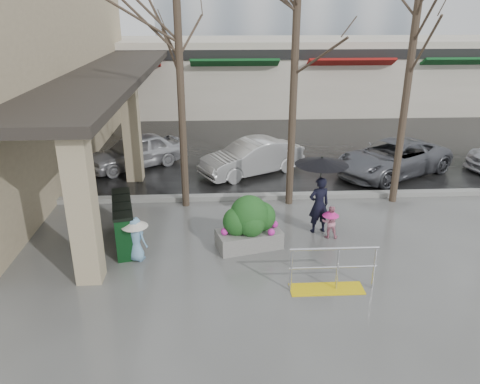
{
  "coord_description": "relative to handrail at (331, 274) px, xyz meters",
  "views": [
    {
      "loc": [
        -1.05,
        -9.74,
        5.74
      ],
      "look_at": [
        -0.45,
        1.35,
        1.3
      ],
      "focal_mm": 35.0,
      "sensor_mm": 36.0,
      "label": 1
    }
  ],
  "objects": [
    {
      "name": "pillar_back",
      "position": [
        -5.26,
        7.2,
        1.37
      ],
      "size": [
        0.55,
        0.55,
        3.5
      ],
      "primitive_type": "cube",
      "color": "tan",
      "rests_on": "ground"
    },
    {
      "name": "storefront_row",
      "position": [
        0.64,
        19.17,
        1.64
      ],
      "size": [
        34.0,
        6.74,
        4.0
      ],
      "color": "beige",
      "rests_on": "ground"
    },
    {
      "name": "car_b",
      "position": [
        -1.11,
        7.59,
        0.25
      ],
      "size": [
        4.0,
        2.99,
        1.26
      ],
      "primitive_type": "imported",
      "rotation": [
        0.0,
        0.0,
        -1.08
      ],
      "color": "silver",
      "rests_on": "ground"
    },
    {
      "name": "tree_midwest",
      "position": [
        -0.16,
        4.8,
        4.86
      ],
      "size": [
        3.2,
        3.2,
        7.0
      ],
      "color": "#382B21",
      "rests_on": "ground"
    },
    {
      "name": "tree_west",
      "position": [
        -3.36,
        4.8,
        4.71
      ],
      "size": [
        3.2,
        3.2,
        6.8
      ],
      "color": "#382B21",
      "rests_on": "ground"
    },
    {
      "name": "canopy_slab",
      "position": [
        -6.16,
        9.2,
        3.25
      ],
      "size": [
        2.8,
        18.0,
        0.25
      ],
      "primitive_type": "cube",
      "color": "#2D2823",
      "rests_on": "pillar_front"
    },
    {
      "name": "child_blue",
      "position": [
        -4.36,
        1.52,
        0.29
      ],
      "size": [
        0.65,
        0.64,
        1.12
      ],
      "rotation": [
        0.0,
        0.0,
        2.66
      ],
      "color": "#70A1C8",
      "rests_on": "ground"
    },
    {
      "name": "handrail",
      "position": [
        0.0,
        0.0,
        0.0
      ],
      "size": [
        1.9,
        0.5,
        1.03
      ],
      "color": "yellow",
      "rests_on": "ground"
    },
    {
      "name": "woman",
      "position": [
        0.31,
        2.79,
        1.03
      ],
      "size": [
        1.4,
        1.4,
        2.15
      ],
      "rotation": [
        0.0,
        0.0,
        3.35
      ],
      "color": "black",
      "rests_on": "ground"
    },
    {
      "name": "pillar_front",
      "position": [
        -5.26,
        0.7,
        1.37
      ],
      "size": [
        0.55,
        0.55,
        3.5
      ],
      "primitive_type": "cube",
      "color": "tan",
      "rests_on": "ground"
    },
    {
      "name": "curb",
      "position": [
        -1.36,
        5.2,
        -0.3
      ],
      "size": [
        120.0,
        0.3,
        0.15
      ],
      "primitive_type": "cube",
      "color": "gray",
      "rests_on": "ground"
    },
    {
      "name": "street_asphalt",
      "position": [
        -1.36,
        23.2,
        -0.37
      ],
      "size": [
        120.0,
        36.0,
        0.01
      ],
      "primitive_type": "cube",
      "color": "black",
      "rests_on": "ground"
    },
    {
      "name": "tree_mideast",
      "position": [
        3.14,
        4.8,
        4.48
      ],
      "size": [
        3.2,
        3.2,
        6.5
      ],
      "color": "#382B21",
      "rests_on": "ground"
    },
    {
      "name": "car_a",
      "position": [
        -5.45,
        8.6,
        0.25
      ],
      "size": [
        3.9,
        3.29,
        1.26
      ],
      "primitive_type": "imported",
      "rotation": [
        0.0,
        0.0,
        -0.98
      ],
      "color": "#BCBCC1",
      "rests_on": "ground"
    },
    {
      "name": "car_c",
      "position": [
        3.94,
        7.24,
        0.25
      ],
      "size": [
        4.98,
        4.0,
        1.26
      ],
      "primitive_type": "imported",
      "rotation": [
        0.0,
        0.0,
        -1.07
      ],
      "color": "slate",
      "rests_on": "ground"
    },
    {
      "name": "child_pink",
      "position": [
        0.56,
        2.44,
        0.13
      ],
      "size": [
        0.47,
        0.45,
        0.9
      ],
      "rotation": [
        0.0,
        0.0,
        3.03
      ],
      "color": "pink",
      "rests_on": "ground"
    },
    {
      "name": "planter",
      "position": [
        -1.6,
        2.03,
        0.29
      ],
      "size": [
        1.75,
        1.18,
        1.4
      ],
      "rotation": [
        0.0,
        0.0,
        0.26
      ],
      "color": "slate",
      "rests_on": "ground"
    },
    {
      "name": "ground",
      "position": [
        -1.36,
        1.2,
        -0.38
      ],
      "size": [
        120.0,
        120.0,
        0.0
      ],
      "primitive_type": "plane",
      "color": "#51514F",
      "rests_on": "ground"
    },
    {
      "name": "news_boxes",
      "position": [
        -4.8,
        2.4,
        0.2
      ],
      "size": [
        0.89,
        2.12,
        1.16
      ],
      "rotation": [
        0.0,
        0.0,
        0.21
      ],
      "color": "#0D3917",
      "rests_on": "ground"
    }
  ]
}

